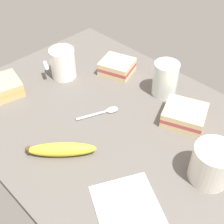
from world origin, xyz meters
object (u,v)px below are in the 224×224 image
object	(u,v)px
coffee_mug_milky	(63,63)
sandwich_side	(5,87)
glass_of_milk	(165,81)
coffee_mug_black	(212,164)
sandwich_extra	(184,115)
paper_napkin	(127,205)
sandwich_main	(117,67)
spoon	(104,112)
banana	(61,149)

from	to	relation	value
coffee_mug_milky	sandwich_side	xyz separation A→B (cm)	(-5.72, -18.02, -2.81)
glass_of_milk	coffee_mug_black	bearing A→B (deg)	-33.13
sandwich_side	sandwich_extra	xyz separation A→B (cm)	(45.56, 27.96, 0.00)
sandwich_extra	paper_napkin	bearing A→B (deg)	-77.62
sandwich_main	spoon	xyz separation A→B (cm)	(11.36, -16.79, -1.82)
sandwich_side	coffee_mug_milky	bearing A→B (deg)	72.38
sandwich_main	paper_napkin	bearing A→B (deg)	-43.22
sandwich_main	glass_of_milk	bearing A→B (deg)	7.18
coffee_mug_milky	paper_napkin	distance (cm)	50.70
glass_of_milk	sandwich_extra	bearing A→B (deg)	-27.15
coffee_mug_milky	spoon	size ratio (longest dim) A/B	0.83
spoon	sandwich_extra	bearing A→B (deg)	36.46
coffee_mug_black	sandwich_side	xyz separation A→B (cm)	(-60.31, -16.73, -2.54)
glass_of_milk	banana	distance (cm)	36.93
coffee_mug_black	sandwich_main	xyz separation A→B (cm)	(-43.86, 14.91, -2.54)
banana	paper_napkin	world-z (taller)	banana
glass_of_milk	banana	xyz separation A→B (cm)	(-2.88, -36.70, -2.94)
coffee_mug_milky	glass_of_milk	world-z (taller)	glass_of_milk
sandwich_main	sandwich_side	world-z (taller)	same
coffee_mug_milky	sandwich_side	distance (cm)	19.11
coffee_mug_black	spoon	xyz separation A→B (cm)	(-32.49, -1.88, -4.36)
coffee_mug_milky	sandwich_extra	size ratio (longest dim) A/B	0.73
coffee_mug_milky	banana	world-z (taller)	coffee_mug_milky
coffee_mug_black	glass_of_milk	world-z (taller)	glass_of_milk
sandwich_side	glass_of_milk	distance (cm)	48.09
coffee_mug_black	spoon	distance (cm)	32.84
sandwich_main	sandwich_extra	world-z (taller)	same
coffee_mug_black	banana	world-z (taller)	coffee_mug_black
coffee_mug_milky	spoon	bearing A→B (deg)	-8.15
sandwich_side	glass_of_milk	xyz separation A→B (cm)	(34.06, 33.86, 2.46)
sandwich_side	paper_napkin	size ratio (longest dim) A/B	0.89
coffee_mug_milky	sandwich_extra	world-z (taller)	coffee_mug_milky
coffee_mug_black	paper_napkin	xyz separation A→B (cm)	(-8.20, -18.60, -4.59)
sandwich_side	spoon	size ratio (longest dim) A/B	0.97
coffee_mug_milky	sandwich_main	xyz separation A→B (cm)	(10.73, 13.62, -2.81)
coffee_mug_milky	paper_napkin	xyz separation A→B (cm)	(46.38, -19.88, -4.86)
sandwich_main	sandwich_side	size ratio (longest dim) A/B	1.06
glass_of_milk	paper_napkin	distance (cm)	40.27
coffee_mug_milky	sandwich_side	bearing A→B (deg)	-107.62
sandwich_extra	glass_of_milk	bearing A→B (deg)	152.85
sandwich_main	banana	bearing A→B (deg)	-66.87
sandwich_extra	coffee_mug_black	bearing A→B (deg)	-37.29
coffee_mug_milky	paper_napkin	world-z (taller)	coffee_mug_milky
banana	glass_of_milk	bearing A→B (deg)	85.51
coffee_mug_black	sandwich_side	bearing A→B (deg)	-164.49
banana	sandwich_main	bearing A→B (deg)	113.13
sandwich_extra	sandwich_side	bearing A→B (deg)	-148.46
coffee_mug_black	coffee_mug_milky	bearing A→B (deg)	178.65
sandwich_side	glass_of_milk	bearing A→B (deg)	44.83
coffee_mug_milky	coffee_mug_black	bearing A→B (deg)	-1.35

